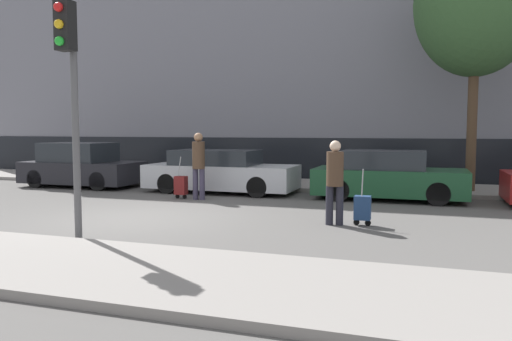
{
  "coord_description": "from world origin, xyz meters",
  "views": [
    {
      "loc": [
        5.86,
        -9.28,
        1.91
      ],
      "look_at": [
        2.13,
        1.8,
        0.95
      ],
      "focal_mm": 35.0,
      "sensor_mm": 36.0,
      "label": 1
    }
  ],
  "objects_px": {
    "pedestrian_left": "(199,161)",
    "pedestrian_right": "(335,177)",
    "trolley_right": "(362,208)",
    "traffic_light": "(70,73)",
    "parked_car_0": "(82,166)",
    "parked_car_2": "(388,176)",
    "trolley_left": "(181,185)",
    "bare_tree_near_crossing": "(476,3)",
    "parked_car_1": "(220,172)"
  },
  "relations": [
    {
      "from": "parked_car_1",
      "to": "trolley_left",
      "type": "bearing_deg",
      "value": -106.18
    },
    {
      "from": "pedestrian_right",
      "to": "traffic_light",
      "type": "distance_m",
      "value": 5.26
    },
    {
      "from": "parked_car_2",
      "to": "pedestrian_right",
      "type": "xyz_separation_m",
      "value": [
        -0.75,
        -4.12,
        0.33
      ]
    },
    {
      "from": "parked_car_0",
      "to": "trolley_right",
      "type": "relative_size",
      "value": 3.44
    },
    {
      "from": "parked_car_1",
      "to": "trolley_right",
      "type": "distance_m",
      "value": 6.21
    },
    {
      "from": "parked_car_2",
      "to": "trolley_left",
      "type": "xyz_separation_m",
      "value": [
        -5.43,
        -1.67,
        -0.26
      ]
    },
    {
      "from": "parked_car_0",
      "to": "traffic_light",
      "type": "height_order",
      "value": "traffic_light"
    },
    {
      "from": "parked_car_2",
      "to": "bare_tree_near_crossing",
      "type": "xyz_separation_m",
      "value": [
        2.23,
        1.8,
        4.88
      ]
    },
    {
      "from": "trolley_left",
      "to": "parked_car_0",
      "type": "bearing_deg",
      "value": 160.38
    },
    {
      "from": "parked_car_1",
      "to": "pedestrian_left",
      "type": "xyz_separation_m",
      "value": [
        0.07,
        -1.67,
        0.43
      ]
    },
    {
      "from": "parked_car_1",
      "to": "trolley_right",
      "type": "bearing_deg",
      "value": -40.19
    },
    {
      "from": "pedestrian_left",
      "to": "bare_tree_near_crossing",
      "type": "relative_size",
      "value": 0.24
    },
    {
      "from": "parked_car_0",
      "to": "pedestrian_left",
      "type": "height_order",
      "value": "pedestrian_left"
    },
    {
      "from": "parked_car_0",
      "to": "trolley_right",
      "type": "xyz_separation_m",
      "value": [
        9.75,
        -3.96,
        -0.32
      ]
    },
    {
      "from": "pedestrian_left",
      "to": "trolley_right",
      "type": "xyz_separation_m",
      "value": [
        4.67,
        -2.33,
        -0.69
      ]
    },
    {
      "from": "pedestrian_left",
      "to": "pedestrian_right",
      "type": "height_order",
      "value": "pedestrian_left"
    },
    {
      "from": "pedestrian_right",
      "to": "trolley_right",
      "type": "bearing_deg",
      "value": 179.94
    },
    {
      "from": "parked_car_2",
      "to": "trolley_left",
      "type": "relative_size",
      "value": 3.45
    },
    {
      "from": "parked_car_1",
      "to": "pedestrian_left",
      "type": "distance_m",
      "value": 1.73
    },
    {
      "from": "trolley_right",
      "to": "bare_tree_near_crossing",
      "type": "bearing_deg",
      "value": 67.24
    },
    {
      "from": "parked_car_0",
      "to": "bare_tree_near_crossing",
      "type": "xyz_separation_m",
      "value": [
        12.19,
        1.86,
        4.83
      ]
    },
    {
      "from": "pedestrian_right",
      "to": "bare_tree_near_crossing",
      "type": "height_order",
      "value": "bare_tree_near_crossing"
    },
    {
      "from": "parked_car_0",
      "to": "parked_car_2",
      "type": "xyz_separation_m",
      "value": [
        9.96,
        0.06,
        -0.05
      ]
    },
    {
      "from": "parked_car_0",
      "to": "parked_car_2",
      "type": "bearing_deg",
      "value": 0.34
    },
    {
      "from": "parked_car_0",
      "to": "trolley_right",
      "type": "bearing_deg",
      "value": -22.1
    },
    {
      "from": "parked_car_2",
      "to": "traffic_light",
      "type": "xyz_separation_m",
      "value": [
        -4.67,
        -7.08,
        2.2
      ]
    },
    {
      "from": "parked_car_2",
      "to": "pedestrian_left",
      "type": "relative_size",
      "value": 2.21
    },
    {
      "from": "parked_car_0",
      "to": "parked_car_2",
      "type": "distance_m",
      "value": 9.96
    },
    {
      "from": "trolley_left",
      "to": "bare_tree_near_crossing",
      "type": "height_order",
      "value": "bare_tree_near_crossing"
    },
    {
      "from": "traffic_light",
      "to": "pedestrian_left",
      "type": "bearing_deg",
      "value": 92.24
    },
    {
      "from": "parked_car_0",
      "to": "bare_tree_near_crossing",
      "type": "distance_m",
      "value": 13.24
    },
    {
      "from": "traffic_light",
      "to": "bare_tree_near_crossing",
      "type": "bearing_deg",
      "value": 52.15
    },
    {
      "from": "parked_car_0",
      "to": "pedestrian_left",
      "type": "xyz_separation_m",
      "value": [
        5.08,
        -1.63,
        0.37
      ]
    },
    {
      "from": "trolley_left",
      "to": "trolley_right",
      "type": "distance_m",
      "value": 5.72
    },
    {
      "from": "parked_car_0",
      "to": "pedestrian_right",
      "type": "distance_m",
      "value": 10.07
    },
    {
      "from": "parked_car_2",
      "to": "bare_tree_near_crossing",
      "type": "bearing_deg",
      "value": 38.93
    },
    {
      "from": "bare_tree_near_crossing",
      "to": "parked_car_2",
      "type": "bearing_deg",
      "value": -141.07
    },
    {
      "from": "parked_car_0",
      "to": "trolley_left",
      "type": "height_order",
      "value": "parked_car_0"
    },
    {
      "from": "parked_car_1",
      "to": "parked_car_2",
      "type": "xyz_separation_m",
      "value": [
        4.95,
        0.01,
        0.02
      ]
    },
    {
      "from": "pedestrian_right",
      "to": "parked_car_2",
      "type": "bearing_deg",
      "value": -111.2
    },
    {
      "from": "pedestrian_left",
      "to": "trolley_right",
      "type": "relative_size",
      "value": 1.61
    },
    {
      "from": "pedestrian_left",
      "to": "trolley_left",
      "type": "xyz_separation_m",
      "value": [
        -0.55,
        0.01,
        -0.67
      ]
    },
    {
      "from": "parked_car_0",
      "to": "bare_tree_near_crossing",
      "type": "relative_size",
      "value": 0.52
    },
    {
      "from": "parked_car_0",
      "to": "parked_car_1",
      "type": "height_order",
      "value": "parked_car_0"
    },
    {
      "from": "bare_tree_near_crossing",
      "to": "parked_car_0",
      "type": "bearing_deg",
      "value": -171.34
    },
    {
      "from": "parked_car_2",
      "to": "trolley_left",
      "type": "distance_m",
      "value": 5.69
    },
    {
      "from": "parked_car_0",
      "to": "traffic_light",
      "type": "xyz_separation_m",
      "value": [
        5.29,
        -7.02,
        2.16
      ]
    },
    {
      "from": "parked_car_2",
      "to": "pedestrian_right",
      "type": "height_order",
      "value": "pedestrian_right"
    },
    {
      "from": "parked_car_1",
      "to": "bare_tree_near_crossing",
      "type": "xyz_separation_m",
      "value": [
        7.18,
        1.81,
        4.9
      ]
    },
    {
      "from": "trolley_right",
      "to": "traffic_light",
      "type": "xyz_separation_m",
      "value": [
        -4.46,
        -3.06,
        2.48
      ]
    }
  ]
}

